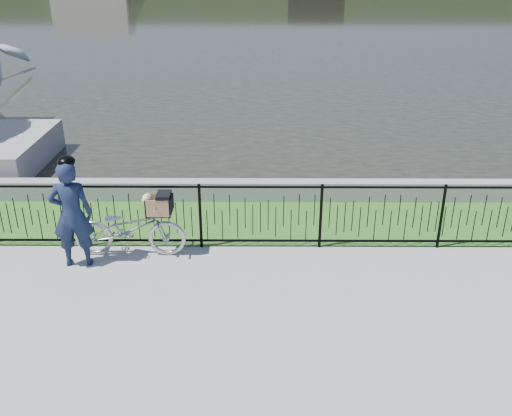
{
  "coord_description": "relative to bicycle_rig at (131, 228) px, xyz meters",
  "views": [
    {
      "loc": [
        -0.02,
        -6.93,
        4.64
      ],
      "look_at": [
        -0.07,
        1.0,
        1.0
      ],
      "focal_mm": 40.0,
      "sensor_mm": 36.0,
      "label": 1
    }
  ],
  "objects": [
    {
      "name": "ground",
      "position": [
        2.11,
        -1.33,
        -0.49
      ],
      "size": [
        120.0,
        120.0,
        0.0
      ],
      "primitive_type": "plane",
      "color": "gray",
      "rests_on": "ground"
    },
    {
      "name": "cyclist",
      "position": [
        -0.81,
        -0.31,
        0.41
      ],
      "size": [
        0.69,
        0.51,
        1.82
      ],
      "color": "#141E38",
      "rests_on": "ground"
    },
    {
      "name": "water",
      "position": [
        2.11,
        31.67,
        -0.49
      ],
      "size": [
        120.0,
        120.0,
        0.0
      ],
      "primitive_type": "plane",
      "color": "black",
      "rests_on": "ground"
    },
    {
      "name": "bicycle_rig",
      "position": [
        0.0,
        0.0,
        0.0
      ],
      "size": [
        1.81,
        0.63,
        1.12
      ],
      "color": "#B1B5BE",
      "rests_on": "ground"
    },
    {
      "name": "quay_wall",
      "position": [
        2.11,
        2.27,
        -0.29
      ],
      "size": [
        60.0,
        0.3,
        0.4
      ],
      "primitive_type": "cube",
      "color": "gray",
      "rests_on": "ground"
    },
    {
      "name": "fence",
      "position": [
        2.11,
        0.27,
        0.09
      ],
      "size": [
        14.0,
        0.06,
        1.15
      ],
      "primitive_type": null,
      "color": "black",
      "rests_on": "ground"
    },
    {
      "name": "grass_strip",
      "position": [
        2.11,
        1.27,
        -0.48
      ],
      "size": [
        60.0,
        2.0,
        0.01
      ],
      "primitive_type": "cube",
      "color": "#32641F",
      "rests_on": "ground"
    }
  ]
}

